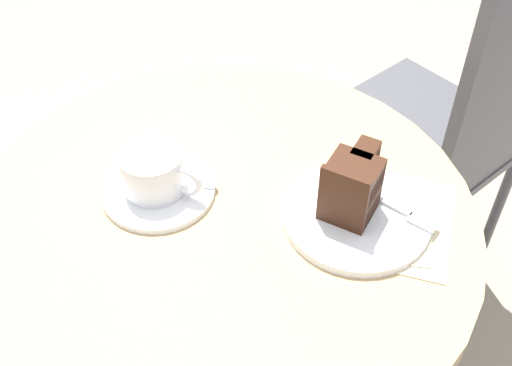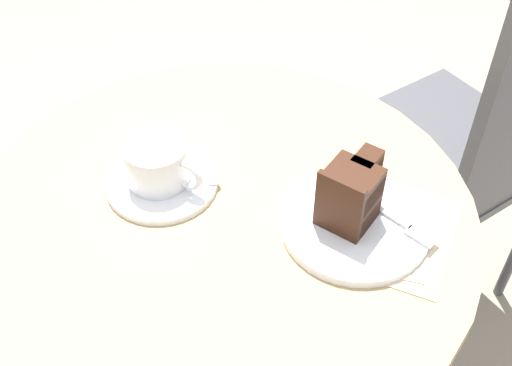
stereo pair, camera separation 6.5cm
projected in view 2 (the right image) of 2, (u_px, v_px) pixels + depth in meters
The scene contains 9 objects.
cafe_table at pixel (223, 272), 0.93m from camera, with size 0.68×0.68×0.74m.
saucer at pixel (164, 181), 0.87m from camera, with size 0.15×0.15×0.01m.
coffee_cup at pixel (160, 160), 0.85m from camera, with size 0.11×0.08×0.06m.
teaspoon at pixel (203, 170), 0.87m from camera, with size 0.09×0.04×0.00m.
cake_plate at pixel (355, 224), 0.81m from camera, with size 0.19×0.19×0.01m.
cake_slice at pixel (351, 194), 0.78m from camera, with size 0.07×0.09×0.09m.
fork at pixel (396, 220), 0.81m from camera, with size 0.15×0.05×0.00m.
napkin at pixel (377, 227), 0.81m from camera, with size 0.21×0.19×0.00m.
cafe_chair at pixel (490, 132), 1.23m from camera, with size 0.51×0.51×0.96m.
Camera 2 is at (0.33, -0.47, 1.36)m, focal length 45.00 mm.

